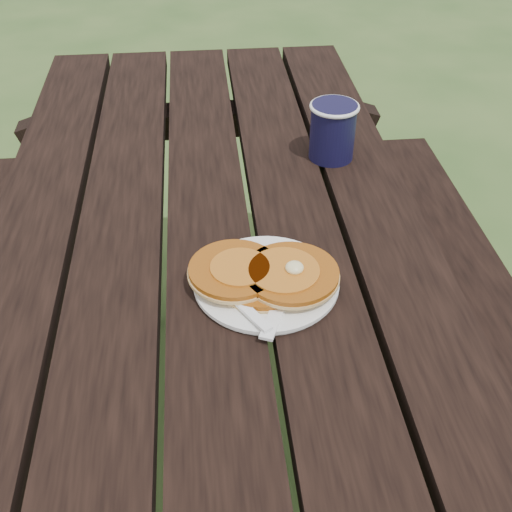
{
  "coord_description": "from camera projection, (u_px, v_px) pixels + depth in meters",
  "views": [
    {
      "loc": [
        -0.01,
        -0.8,
        1.4
      ],
      "look_at": [
        0.07,
        -0.06,
        0.8
      ],
      "focal_mm": 45.0,
      "sensor_mm": 36.0,
      "label": 1
    }
  ],
  "objects": [
    {
      "name": "ground",
      "position": [
        225.0,
        510.0,
        1.49
      ],
      "size": [
        60.0,
        60.0,
        0.0
      ],
      "primitive_type": "plane",
      "color": "#335022",
      "rests_on": "ground"
    },
    {
      "name": "picnic_table",
      "position": [
        219.0,
        410.0,
        1.26
      ],
      "size": [
        1.36,
        1.8,
        0.75
      ],
      "color": "black",
      "rests_on": "ground"
    },
    {
      "name": "plate",
      "position": [
        266.0,
        283.0,
        0.97
      ],
      "size": [
        0.27,
        0.27,
        0.01
      ],
      "primitive_type": "cylinder",
      "rotation": [
        0.0,
        0.0,
        0.32
      ],
      "color": "white",
      "rests_on": "picnic_table"
    },
    {
      "name": "pancake_stack",
      "position": [
        264.0,
        274.0,
        0.96
      ],
      "size": [
        0.22,
        0.16,
        0.04
      ],
      "rotation": [
        0.0,
        0.0,
        0.07
      ],
      "color": "#A55412",
      "rests_on": "plate"
    },
    {
      "name": "knife",
      "position": [
        283.0,
        297.0,
        0.94
      ],
      "size": [
        0.09,
        0.17,
        0.0
      ],
      "primitive_type": "cube",
      "rotation": [
        0.0,
        0.0,
        -0.39
      ],
      "color": "white",
      "rests_on": "plate"
    },
    {
      "name": "fork",
      "position": [
        245.0,
        308.0,
        0.91
      ],
      "size": [
        0.11,
        0.15,
        0.01
      ],
      "primitive_type": null,
      "rotation": [
        0.0,
        0.0,
        0.54
      ],
      "color": "white",
      "rests_on": "plate"
    },
    {
      "name": "coffee_cup",
      "position": [
        333.0,
        128.0,
        1.24
      ],
      "size": [
        0.1,
        0.1,
        0.11
      ],
      "rotation": [
        0.0,
        0.0,
        -0.09
      ],
      "color": "black",
      "rests_on": "picnic_table"
    }
  ]
}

